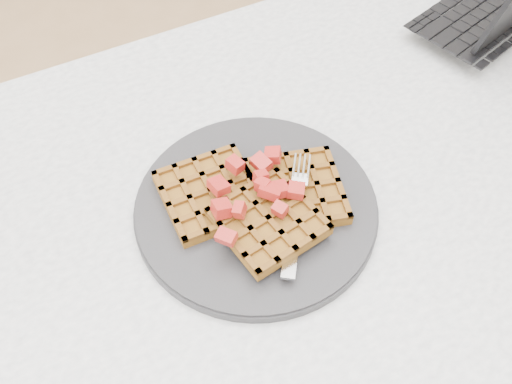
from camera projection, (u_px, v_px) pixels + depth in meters
ground at (312, 374)px, 1.35m from camera, size 4.00×4.00×0.00m
table at (346, 224)px, 0.84m from camera, size 1.20×0.80×0.75m
plate at (256, 207)px, 0.71m from camera, size 0.30×0.30×0.02m
waffles at (258, 200)px, 0.69m from camera, size 0.23×0.20×0.03m
strawberry_pile at (256, 185)px, 0.67m from camera, size 0.15×0.15×0.02m
fork at (296, 210)px, 0.69m from camera, size 0.13×0.16×0.02m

